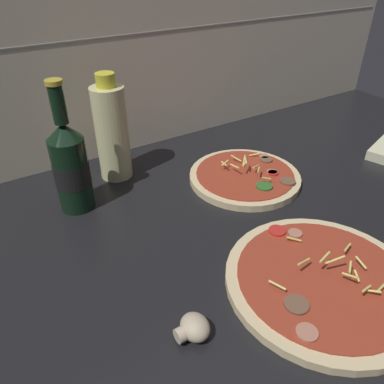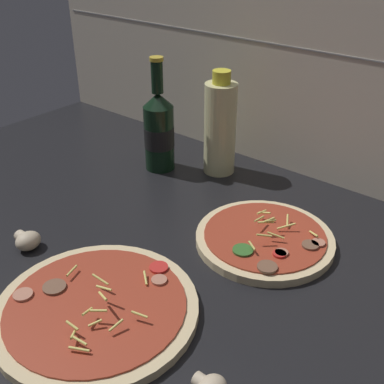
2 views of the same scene
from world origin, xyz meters
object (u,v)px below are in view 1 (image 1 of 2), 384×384
(pizza_near, at_px, (322,281))
(pizza_far, at_px, (245,177))
(oil_bottle, at_px, (112,132))
(mushroom_left, at_px, (193,328))
(beer_bottle, at_px, (71,166))

(pizza_near, height_order, pizza_far, pizza_far)
(oil_bottle, distance_m, mushroom_left, 0.47)
(mushroom_left, bearing_deg, pizza_far, 41.36)
(beer_bottle, bearing_deg, mushroom_left, -84.91)
(pizza_far, bearing_deg, beer_bottle, 163.59)
(pizza_near, distance_m, oil_bottle, 0.51)
(pizza_near, relative_size, mushroom_left, 6.31)
(oil_bottle, xyz_separation_m, mushroom_left, (-0.08, -0.45, -0.09))
(pizza_near, relative_size, oil_bottle, 1.29)
(mushroom_left, bearing_deg, pizza_near, -8.01)
(pizza_near, distance_m, pizza_far, 0.32)
(beer_bottle, xyz_separation_m, oil_bottle, (0.11, 0.07, 0.01))
(oil_bottle, relative_size, mushroom_left, 4.87)
(pizza_near, height_order, beer_bottle, beer_bottle)
(pizza_far, xyz_separation_m, oil_bottle, (-0.23, 0.18, 0.10))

